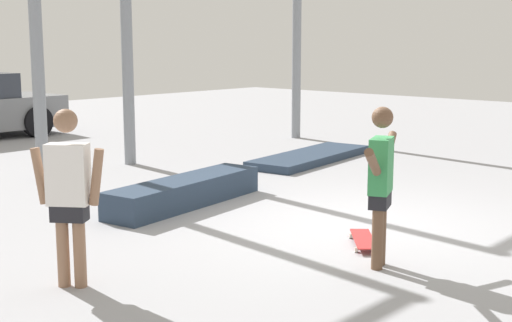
# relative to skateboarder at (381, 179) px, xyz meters

# --- Properties ---
(ground_plane) EXTENTS (36.00, 36.00, 0.00)m
(ground_plane) POSITION_rel_skateboarder_xyz_m (1.16, 0.97, -0.87)
(ground_plane) COLOR #9E9EA3
(skateboarder) EXTENTS (1.27, 0.58, 1.56)m
(skateboarder) POSITION_rel_skateboarder_xyz_m (0.00, 0.00, 0.00)
(skateboarder) COLOR brown
(skateboarder) RESTS_ON ground_plane
(skateboard) EXTENTS (0.73, 0.67, 0.08)m
(skateboard) POSITION_rel_skateboarder_xyz_m (0.53, 0.52, -0.81)
(skateboard) COLOR red
(skateboard) RESTS_ON ground_plane
(grind_box) EXTENTS (2.64, 0.95, 0.36)m
(grind_box) POSITION_rel_skateboarder_xyz_m (0.52, 3.35, -0.69)
(grind_box) COLOR #28384C
(grind_box) RESTS_ON ground_plane
(manual_pad) EXTENTS (3.04, 1.28, 0.14)m
(manual_pad) POSITION_rel_skateboarder_xyz_m (4.46, 4.29, -0.80)
(manual_pad) COLOR #28384C
(manual_pad) RESTS_ON ground_plane
(bystander) EXTENTS (0.45, 0.59, 1.60)m
(bystander) POSITION_rel_skateboarder_xyz_m (-2.32, 1.72, 0.01)
(bystander) COLOR #8C664C
(bystander) RESTS_ON ground_plane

